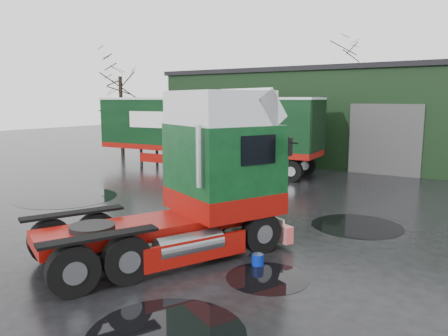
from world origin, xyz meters
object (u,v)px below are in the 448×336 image
Objects in this scene: hero_tractor at (158,175)px; tree_back_a at (342,94)px; trailer_left at (204,134)px; warehouse at (408,116)px; wash_bucket at (258,260)px; tree_left at (121,99)px.

tree_back_a is at bearing 124.78° from hero_tractor.
trailer_left is 20.51m from tree_back_a.
hero_tractor reaches higher than trailer_left.
warehouse is 22.25m from wash_bucket.
tree_back_a reaches higher than hero_tractor.
tree_left is at bearing 70.99° from trailer_left.
hero_tractor is 14.90m from trailer_left.
tree_left is 0.89× the size of tree_back_a.
trailer_left is at bearing 145.53° from hero_tractor.
tree_back_a reaches higher than trailer_left.
wash_bucket is (0.82, -22.03, -3.01)m from warehouse.
warehouse is 12.90m from tree_back_a.
hero_tractor is 0.77× the size of tree_back_a.
hero_tractor reaches higher than wash_bucket.
tree_left reaches higher than trailer_left.
wash_bucket is at bearing -87.87° from warehouse.
hero_tractor is 23.26× the size of wash_bucket.
hero_tractor is at bearing -40.93° from tree_left.
wash_bucket is 0.03× the size of tree_back_a.
tree_back_a reaches higher than tree_left.
hero_tractor is at bearing -153.85° from trailer_left.
tree_back_a is (-8.00, 10.00, 1.59)m from warehouse.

